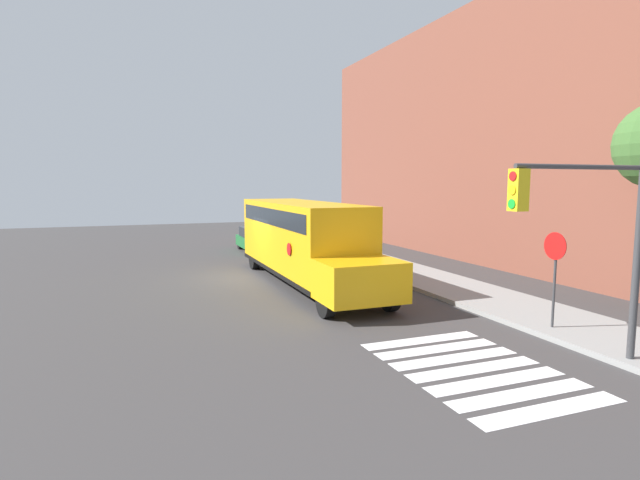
% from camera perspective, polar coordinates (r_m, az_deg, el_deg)
% --- Properties ---
extents(ground_plane, '(60.00, 60.00, 0.00)m').
position_cam_1_polar(ground_plane, '(21.46, -7.61, -4.26)').
color(ground_plane, '#3A3838').
extents(sidewalk_strip, '(44.00, 3.00, 0.15)m').
position_cam_1_polar(sidewalk_strip, '(23.77, 7.83, -3.02)').
color(sidewalk_strip, gray).
rests_on(sidewalk_strip, ground).
extents(building_backdrop, '(32.00, 4.00, 12.70)m').
position_cam_1_polar(building_backdrop, '(27.29, 20.33, 11.09)').
color(building_backdrop, brown).
rests_on(building_backdrop, ground).
extents(crosswalk_stripes, '(4.70, 3.20, 0.01)m').
position_cam_1_polar(crosswalk_stripes, '(11.63, 17.18, -13.88)').
color(crosswalk_stripes, white).
rests_on(crosswalk_stripes, ground).
extents(school_bus, '(11.31, 2.57, 3.23)m').
position_cam_1_polar(school_bus, '(19.89, -1.94, 0.32)').
color(school_bus, '#EAA80F').
rests_on(school_bus, ground).
extents(parked_car, '(4.15, 1.75, 1.40)m').
position_cam_1_polar(parked_car, '(29.48, -7.18, 0.06)').
color(parked_car, '#196B2D').
rests_on(parked_car, ground).
extents(stop_sign, '(0.73, 0.10, 2.72)m').
position_cam_1_polar(stop_sign, '(14.61, 25.23, -2.71)').
color(stop_sign, '#38383A').
rests_on(stop_sign, ground).
extents(traffic_light, '(0.28, 3.57, 4.57)m').
position_cam_1_polar(traffic_light, '(11.70, 29.01, 1.21)').
color(traffic_light, '#38383A').
rests_on(traffic_light, ground).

